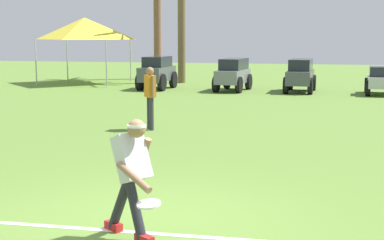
{
  "coord_description": "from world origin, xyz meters",
  "views": [
    {
      "loc": [
        2.14,
        -6.84,
        2.38
      ],
      "look_at": [
        -0.01,
        2.93,
        0.9
      ],
      "focal_mm": 55.0,
      "sensor_mm": 36.0,
      "label": 1
    }
  ],
  "objects_px": {
    "frisbee_in_flight": "(149,204)",
    "parked_car_slot_d": "(380,80)",
    "event_tent": "(85,29)",
    "parked_car_slot_b": "(233,73)",
    "parked_car_slot_c": "(300,74)",
    "parked_car_slot_a": "(157,72)",
    "teammate_near_sideline": "(150,92)",
    "frisbee_thrower": "(132,172)"
  },
  "relations": [
    {
      "from": "frisbee_in_flight",
      "to": "parked_car_slot_d",
      "type": "xyz_separation_m",
      "value": [
        3.98,
        18.22,
        -0.02
      ]
    },
    {
      "from": "parked_car_slot_d",
      "to": "event_tent",
      "type": "xyz_separation_m",
      "value": [
        -13.31,
        2.48,
        2.04
      ]
    },
    {
      "from": "parked_car_slot_b",
      "to": "parked_car_slot_c",
      "type": "bearing_deg",
      "value": 1.88
    },
    {
      "from": "parked_car_slot_b",
      "to": "parked_car_slot_c",
      "type": "relative_size",
      "value": 1.02
    },
    {
      "from": "parked_car_slot_b",
      "to": "event_tent",
      "type": "relative_size",
      "value": 0.7
    },
    {
      "from": "parked_car_slot_a",
      "to": "parked_car_slot_d",
      "type": "bearing_deg",
      "value": -2.1
    },
    {
      "from": "parked_car_slot_a",
      "to": "event_tent",
      "type": "bearing_deg",
      "value": 152.83
    },
    {
      "from": "teammate_near_sideline",
      "to": "parked_car_slot_d",
      "type": "bearing_deg",
      "value": 57.89
    },
    {
      "from": "parked_car_slot_a",
      "to": "event_tent",
      "type": "xyz_separation_m",
      "value": [
        -4.17,
        2.14,
        1.87
      ]
    },
    {
      "from": "frisbee_thrower",
      "to": "frisbee_in_flight",
      "type": "relative_size",
      "value": 4.03
    },
    {
      "from": "frisbee_in_flight",
      "to": "event_tent",
      "type": "relative_size",
      "value": 0.1
    },
    {
      "from": "teammate_near_sideline",
      "to": "parked_car_slot_d",
      "type": "height_order",
      "value": "teammate_near_sideline"
    },
    {
      "from": "frisbee_thrower",
      "to": "event_tent",
      "type": "xyz_separation_m",
      "value": [
        -8.98,
        20.2,
        1.81
      ]
    },
    {
      "from": "teammate_near_sideline",
      "to": "parked_car_slot_c",
      "type": "bearing_deg",
      "value": 72.69
    },
    {
      "from": "frisbee_in_flight",
      "to": "teammate_near_sideline",
      "type": "distance_m",
      "value": 8.44
    },
    {
      "from": "parked_car_slot_c",
      "to": "teammate_near_sideline",
      "type": "bearing_deg",
      "value": -107.31
    },
    {
      "from": "parked_car_slot_a",
      "to": "parked_car_slot_c",
      "type": "height_order",
      "value": "parked_car_slot_a"
    },
    {
      "from": "frisbee_thrower",
      "to": "parked_car_slot_d",
      "type": "xyz_separation_m",
      "value": [
        4.33,
        17.72,
        -0.23
      ]
    },
    {
      "from": "frisbee_in_flight",
      "to": "parked_car_slot_d",
      "type": "distance_m",
      "value": 18.65
    },
    {
      "from": "parked_car_slot_b",
      "to": "event_tent",
      "type": "height_order",
      "value": "event_tent"
    },
    {
      "from": "parked_car_slot_b",
      "to": "frisbee_thrower",
      "type": "bearing_deg",
      "value": -85.23
    },
    {
      "from": "parked_car_slot_c",
      "to": "event_tent",
      "type": "bearing_deg",
      "value": 168.54
    },
    {
      "from": "frisbee_thrower",
      "to": "parked_car_slot_a",
      "type": "height_order",
      "value": "frisbee_thrower"
    },
    {
      "from": "parked_car_slot_b",
      "to": "parked_car_slot_a",
      "type": "bearing_deg",
      "value": 179.56
    },
    {
      "from": "frisbee_in_flight",
      "to": "parked_car_slot_c",
      "type": "bearing_deg",
      "value": 87.21
    },
    {
      "from": "teammate_near_sideline",
      "to": "parked_car_slot_d",
      "type": "relative_size",
      "value": 0.7
    },
    {
      "from": "frisbee_thrower",
      "to": "parked_car_slot_a",
      "type": "relative_size",
      "value": 0.59
    },
    {
      "from": "parked_car_slot_a",
      "to": "parked_car_slot_c",
      "type": "bearing_deg",
      "value": 0.62
    },
    {
      "from": "frisbee_in_flight",
      "to": "parked_car_slot_a",
      "type": "height_order",
      "value": "parked_car_slot_a"
    },
    {
      "from": "teammate_near_sideline",
      "to": "parked_car_slot_a",
      "type": "distance_m",
      "value": 10.83
    },
    {
      "from": "teammate_near_sideline",
      "to": "parked_car_slot_b",
      "type": "bearing_deg",
      "value": 87.15
    },
    {
      "from": "teammate_near_sideline",
      "to": "parked_car_slot_b",
      "type": "height_order",
      "value": "teammate_near_sideline"
    },
    {
      "from": "frisbee_in_flight",
      "to": "parked_car_slot_a",
      "type": "relative_size",
      "value": 0.15
    },
    {
      "from": "parked_car_slot_b",
      "to": "teammate_near_sideline",
      "type": "bearing_deg",
      "value": -92.85
    },
    {
      "from": "frisbee_thrower",
      "to": "parked_car_slot_b",
      "type": "height_order",
      "value": "frisbee_thrower"
    },
    {
      "from": "teammate_near_sideline",
      "to": "event_tent",
      "type": "bearing_deg",
      "value": 118.89
    },
    {
      "from": "event_tent",
      "to": "teammate_near_sideline",
      "type": "bearing_deg",
      "value": -61.11
    },
    {
      "from": "frisbee_thrower",
      "to": "parked_car_slot_b",
      "type": "distance_m",
      "value": 18.1
    },
    {
      "from": "parked_car_slot_b",
      "to": "parked_car_slot_c",
      "type": "height_order",
      "value": "same"
    },
    {
      "from": "parked_car_slot_a",
      "to": "parked_car_slot_d",
      "type": "xyz_separation_m",
      "value": [
        9.14,
        -0.34,
        -0.18
      ]
    },
    {
      "from": "teammate_near_sideline",
      "to": "parked_car_slot_c",
      "type": "distance_m",
      "value": 11.03
    },
    {
      "from": "parked_car_slot_b",
      "to": "parked_car_slot_d",
      "type": "bearing_deg",
      "value": -3.04
    }
  ]
}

